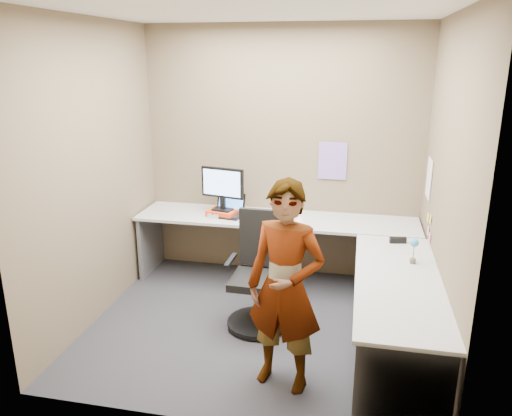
% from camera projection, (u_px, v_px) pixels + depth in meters
% --- Properties ---
extents(ground, '(3.00, 3.00, 0.00)m').
position_uv_depth(ground, '(257.00, 326.00, 4.57)').
color(ground, '#242428').
rests_on(ground, ground).
extents(wall_back, '(3.00, 0.00, 3.00)m').
position_uv_depth(wall_back, '(282.00, 154.00, 5.39)').
color(wall_back, brown).
rests_on(wall_back, ground).
extents(wall_right, '(0.00, 2.70, 2.70)m').
position_uv_depth(wall_right, '(445.00, 192.00, 3.88)').
color(wall_right, brown).
rests_on(wall_right, ground).
extents(wall_left, '(0.00, 2.70, 2.70)m').
position_uv_depth(wall_left, '(94.00, 174.00, 4.47)').
color(wall_left, brown).
rests_on(wall_left, ground).
extents(ceiling, '(3.00, 3.00, 0.00)m').
position_uv_depth(ceiling, '(257.00, 10.00, 3.78)').
color(ceiling, white).
rests_on(ceiling, wall_back).
extents(desk, '(2.98, 2.58, 0.73)m').
position_uv_depth(desk, '(311.00, 254.00, 4.67)').
color(desk, silver).
rests_on(desk, ground).
extents(paper_ream, '(0.34, 0.28, 0.06)m').
position_uv_depth(paper_ream, '(223.00, 213.00, 5.33)').
color(paper_ream, red).
rests_on(paper_ream, desk).
extents(monitor, '(0.48, 0.18, 0.46)m').
position_uv_depth(monitor, '(222.00, 185.00, 5.26)').
color(monitor, black).
rests_on(monitor, paper_ream).
extents(laptop, '(0.36, 0.31, 0.23)m').
position_uv_depth(laptop, '(229.00, 210.00, 5.34)').
color(laptop, black).
rests_on(laptop, desk).
extents(trackball_mouse, '(0.12, 0.08, 0.07)m').
position_uv_depth(trackball_mouse, '(214.00, 216.00, 5.26)').
color(trackball_mouse, '#B7B7BC').
rests_on(trackball_mouse, desk).
extents(origami, '(0.10, 0.10, 0.06)m').
position_uv_depth(origami, '(300.00, 218.00, 5.16)').
color(origami, white).
rests_on(origami, desk).
extents(stapler, '(0.15, 0.07, 0.05)m').
position_uv_depth(stapler, '(398.00, 240.00, 4.55)').
color(stapler, black).
rests_on(stapler, desk).
extents(flower, '(0.07, 0.07, 0.22)m').
position_uv_depth(flower, '(414.00, 247.00, 4.07)').
color(flower, brown).
rests_on(flower, desk).
extents(calendar_purple, '(0.30, 0.01, 0.40)m').
position_uv_depth(calendar_purple, '(332.00, 161.00, 5.29)').
color(calendar_purple, '#846BB7').
rests_on(calendar_purple, wall_back).
extents(calendar_white, '(0.01, 0.28, 0.38)m').
position_uv_depth(calendar_white, '(429.00, 178.00, 4.75)').
color(calendar_white, white).
rests_on(calendar_white, wall_right).
extents(sticky_note_a, '(0.01, 0.07, 0.07)m').
position_uv_depth(sticky_note_a, '(430.00, 219.00, 4.51)').
color(sticky_note_a, '#F2E059').
rests_on(sticky_note_a, wall_right).
extents(sticky_note_b, '(0.01, 0.07, 0.07)m').
position_uv_depth(sticky_note_b, '(428.00, 231.00, 4.60)').
color(sticky_note_b, pink).
rests_on(sticky_note_b, wall_right).
extents(sticky_note_c, '(0.01, 0.07, 0.07)m').
position_uv_depth(sticky_note_c, '(430.00, 238.00, 4.49)').
color(sticky_note_c, pink).
rests_on(sticky_note_c, wall_right).
extents(sticky_note_d, '(0.01, 0.07, 0.07)m').
position_uv_depth(sticky_note_d, '(428.00, 217.00, 4.66)').
color(sticky_note_d, '#F2E059').
rests_on(sticky_note_d, wall_right).
extents(office_chair, '(0.55, 0.55, 1.04)m').
position_uv_depth(office_chair, '(259.00, 281.00, 4.49)').
color(office_chair, black).
rests_on(office_chair, ground).
extents(person, '(0.64, 0.50, 1.57)m').
position_uv_depth(person, '(285.00, 287.00, 3.56)').
color(person, '#999399').
rests_on(person, ground).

